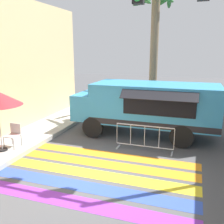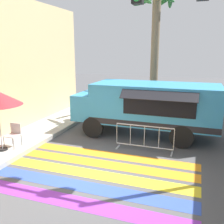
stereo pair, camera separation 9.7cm
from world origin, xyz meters
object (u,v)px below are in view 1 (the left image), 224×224
object	(u,v)px
food_truck	(144,104)
barricade_front	(145,138)
traffic_signal_pole	(205,19)
folding_chair	(14,133)
palm_tree	(154,39)

from	to	relation	value
food_truck	barricade_front	world-z (taller)	food_truck
traffic_signal_pole	folding_chair	xyz separation A→B (m)	(-6.48, -0.34, -3.87)
folding_chair	food_truck	bearing A→B (deg)	29.42
palm_tree	food_truck	bearing A→B (deg)	-86.51
folding_chair	barricade_front	bearing A→B (deg)	9.61
traffic_signal_pole	barricade_front	world-z (taller)	traffic_signal_pole
traffic_signal_pole	food_truck	bearing A→B (deg)	126.22
folding_chair	traffic_signal_pole	bearing A→B (deg)	-5.61
folding_chair	palm_tree	xyz separation A→B (m)	(4.08, 6.60, 3.59)
traffic_signal_pole	folding_chair	distance (m)	7.55
traffic_signal_pole	palm_tree	distance (m)	6.71
food_truck	traffic_signal_pole	bearing A→B (deg)	-53.78
traffic_signal_pole	barricade_front	distance (m)	4.60
barricade_front	folding_chair	bearing A→B (deg)	-161.80
food_truck	barricade_front	bearing A→B (deg)	-76.86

